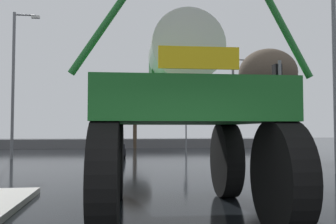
{
  "coord_description": "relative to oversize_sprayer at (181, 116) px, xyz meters",
  "views": [
    {
      "loc": [
        -0.93,
        -3.6,
        1.79
      ],
      "look_at": [
        0.44,
        6.47,
        2.28
      ],
      "focal_mm": 39.65,
      "sensor_mm": 36.0,
      "label": 1
    }
  ],
  "objects": [
    {
      "name": "streetlight_far_left",
      "position": [
        -7.69,
        16.06,
        2.92
      ],
      "size": [
        1.62,
        0.24,
        9.16
      ],
      "color": "slate",
      "rests_on": "ground"
    },
    {
      "name": "traffic_signal_far_left",
      "position": [
        4.12,
        21.6,
        0.43
      ],
      "size": [
        0.24,
        0.55,
        3.45
      ],
      "color": "slate",
      "rests_on": "ground"
    },
    {
      "name": "sedan_ahead",
      "position": [
        -1.86,
        17.47,
        -1.37
      ],
      "size": [
        2.09,
        4.2,
        1.52
      ],
      "rotation": [
        0.0,
        0.0,
        1.64
      ],
      "color": "black",
      "rests_on": "ground"
    },
    {
      "name": "roadside_barrier",
      "position": [
        -0.42,
        28.41,
        -1.64
      ],
      "size": [
        27.77,
        0.24,
        0.9
      ],
      "primitive_type": "cube",
      "color": "#59595B",
      "rests_on": "ground"
    },
    {
      "name": "bare_tree_far_center",
      "position": [
        0.34,
        28.4,
        2.32
      ],
      "size": [
        3.4,
        3.4,
        5.88
      ],
      "color": "#473828",
      "rests_on": "ground"
    },
    {
      "name": "streetlight_far_right",
      "position": [
        7.21,
        18.26,
        1.92
      ],
      "size": [
        1.93,
        0.24,
        7.11
      ],
      "color": "slate",
      "rests_on": "ground"
    },
    {
      "name": "traffic_signal_far_right",
      "position": [
        -1.59,
        21.6,
        0.41
      ],
      "size": [
        0.24,
        0.55,
        3.43
      ],
      "color": "slate",
      "rests_on": "ground"
    },
    {
      "name": "traffic_signal_near_right",
      "position": [
        4.06,
        4.04,
        0.93
      ],
      "size": [
        0.24,
        0.54,
        4.14
      ],
      "color": "slate",
      "rests_on": "ground"
    },
    {
      "name": "oversize_sprayer",
      "position": [
        0.0,
        0.0,
        0.0
      ],
      "size": [
        4.12,
        5.72,
        4.22
      ],
      "rotation": [
        0.0,
        0.0,
        1.54
      ],
      "color": "black",
      "rests_on": "ground"
    },
    {
      "name": "ground_plane",
      "position": [
        -0.42,
        13.69,
        -2.09
      ],
      "size": [
        120.0,
        120.0,
        0.0
      ],
      "primitive_type": "plane",
      "color": "black"
    },
    {
      "name": "bare_tree_right",
      "position": [
        8.77,
        15.99,
        3.51
      ],
      "size": [
        3.92,
        3.92,
        7.29
      ],
      "color": "#473828",
      "rests_on": "ground"
    }
  ]
}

